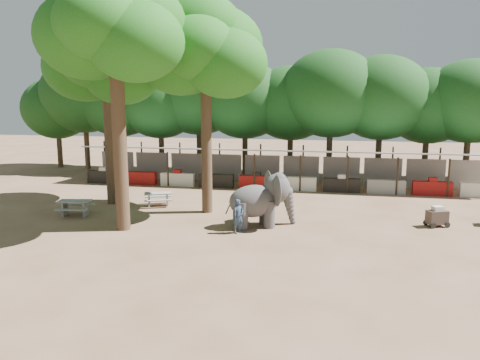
% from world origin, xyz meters
% --- Properties ---
extents(ground, '(100.00, 100.00, 0.00)m').
position_xyz_m(ground, '(0.00, 0.00, 0.00)').
color(ground, brown).
rests_on(ground, ground).
extents(vendor_stalls, '(28.00, 2.99, 2.80)m').
position_xyz_m(vendor_stalls, '(-0.00, 13.84, 1.18)').
color(vendor_stalls, '#9B9CA2').
rests_on(vendor_stalls, ground).
extents(yard_tree_left, '(7.10, 6.90, 11.02)m').
position_xyz_m(yard_tree_left, '(-9.13, 7.19, 8.20)').
color(yard_tree_left, '#332316').
rests_on(yard_tree_left, ground).
extents(yard_tree_center, '(7.10, 6.90, 12.04)m').
position_xyz_m(yard_tree_center, '(-6.13, 2.19, 9.21)').
color(yard_tree_center, '#332316').
rests_on(yard_tree_center, ground).
extents(yard_tree_back, '(7.10, 6.90, 11.36)m').
position_xyz_m(yard_tree_back, '(-3.13, 6.19, 8.54)').
color(yard_tree_back, '#332316').
rests_on(yard_tree_back, ground).
extents(backdrop_trees, '(46.46, 5.95, 8.33)m').
position_xyz_m(backdrop_trees, '(0.00, 19.00, 5.51)').
color(backdrop_trees, '#332316').
rests_on(backdrop_trees, ground).
extents(elephant, '(3.44, 2.74, 2.58)m').
position_xyz_m(elephant, '(0.30, 3.81, 1.29)').
color(elephant, '#3A3838').
rests_on(elephant, ground).
extents(handler, '(0.65, 0.69, 1.59)m').
position_xyz_m(handler, '(-0.57, 2.42, 0.79)').
color(handler, '#26384C').
rests_on(handler, ground).
extents(picnic_table_near, '(1.87, 1.74, 0.82)m').
position_xyz_m(picnic_table_near, '(-9.57, 3.87, 0.54)').
color(picnic_table_near, gray).
rests_on(picnic_table_near, ground).
extents(picnic_table_far, '(1.91, 1.83, 0.76)m').
position_xyz_m(picnic_table_far, '(-6.13, 6.86, 0.50)').
color(picnic_table_far, gray).
rests_on(picnic_table_far, ground).
extents(cart_front, '(1.20, 1.01, 1.00)m').
position_xyz_m(cart_front, '(8.56, 5.33, 0.49)').
color(cart_front, '#362823').
rests_on(cart_front, ground).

